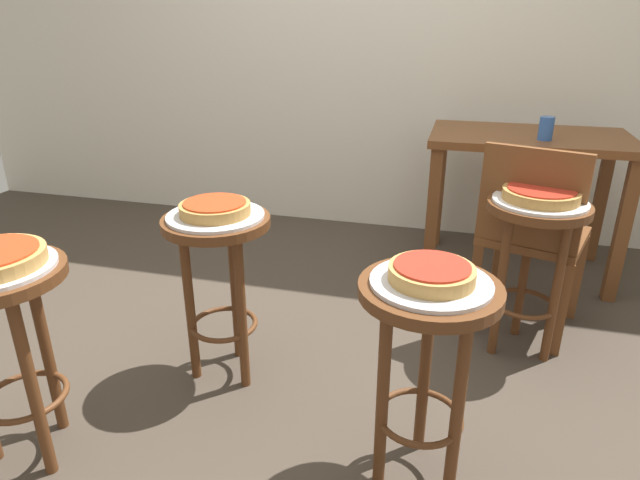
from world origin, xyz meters
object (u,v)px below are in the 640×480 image
Objects in this scene: pizza_middle at (432,273)px; stool_rear at (533,243)px; serving_plate_leftside at (216,216)px; serving_plate_middle at (431,283)px; cup_near_edge at (546,128)px; wooden_chair at (531,233)px; pizza_leftside at (215,208)px; stool_middle at (426,339)px; serving_plate_rear at (540,201)px; pizza_rear at (541,194)px; stool_leftside at (219,260)px; dining_table at (527,159)px; stool_foreground at (6,321)px; condiment_shaker at (543,129)px.

pizza_middle reaches higher than stool_rear.
pizza_middle is 0.84m from serving_plate_leftside.
serving_plate_middle is 1.56m from cup_near_edge.
serving_plate_middle is 0.89m from stool_rear.
wooden_chair reaches higher than pizza_middle.
wooden_chair reaches higher than pizza_leftside.
stool_middle is 0.77× the size of wooden_chair.
serving_plate_rear is 3.15× the size of cup_near_edge.
serving_plate_leftside is 1.22× the size of pizza_rear.
pizza_middle reaches higher than stool_middle.
stool_rear is (1.12, 0.47, 0.00)m from stool_leftside.
pizza_middle is at bearing 90.00° from stool_middle.
serving_plate_leftside is 1.22m from pizza_rear.
cup_near_edge is at bearing 44.27° from stool_leftside.
cup_near_edge is (0.05, -0.14, 0.19)m from dining_table.
serving_plate_leftside is at bearing 53.14° from stool_foreground.
pizza_rear is (0.00, 0.00, 0.20)m from stool_rear.
pizza_leftside is 1.22m from serving_plate_rear.
stool_middle is 1.85× the size of serving_plate_rear.
stool_rear is at bearing 22.79° from stool_leftside.
pizza_middle is 3.14× the size of condiment_shaker.
serving_plate_leftside is (-0.00, 0.00, 0.17)m from stool_leftside.
dining_table is (0.02, 0.83, -0.06)m from pizza_rear.
wooden_chair reaches higher than stool_rear.
pizza_middle is at bearing -23.14° from stool_leftside.
stool_rear is 0.84m from dining_table.
wooden_chair is (-0.01, -0.67, -0.16)m from dining_table.
serving_plate_leftside is 0.35× the size of dining_table.
condiment_shaker reaches higher than dining_table.
stool_rear is at bearing -95.98° from cup_near_edge.
serving_plate_rear is at bearing 22.79° from pizza_leftside.
stool_middle is 0.87m from pizza_leftside.
stool_leftside is 0.17m from serving_plate_leftside.
wooden_chair is (-0.06, -0.63, -0.33)m from condiment_shaker.
stool_foreground is 2.44m from dining_table.
pizza_middle is 0.81× the size of pizza_rear.
pizza_middle and pizza_leftside have the same top height.
pizza_leftside is 1.32m from wooden_chair.
wooden_chair is (0.36, 0.97, -0.02)m from stool_middle.
stool_foreground is 2.61× the size of pizza_leftside.
pizza_middle is 0.65× the size of serving_plate_rear.
serving_plate_leftside is 3.09× the size of cup_near_edge.
stool_leftside is 1.70m from cup_near_edge.
serving_plate_leftside is at bearing -131.33° from dining_table.
dining_table is 0.69m from wooden_chair.
stool_foreground is 1.22m from stool_middle.
pizza_middle reaches higher than stool_leftside.
dining_table is 0.24m from cup_near_edge.
pizza_leftside is at bearing -157.21° from pizza_rear.
pizza_leftside is at bearing -133.39° from condiment_shaker.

